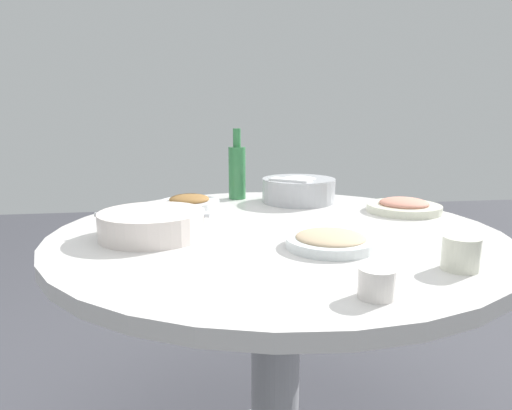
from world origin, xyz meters
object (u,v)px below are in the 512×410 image
(rice_bowl, at_px, (298,190))
(tea_cup_near, at_px, (461,253))
(soup_bowl, at_px, (152,225))
(green_bottle, at_px, (237,171))
(tea_cup_far, at_px, (377,283))
(round_dining_table, at_px, (276,275))
(dish_stirfry, at_px, (189,202))
(dish_shrimp, at_px, (404,206))
(dish_noodles, at_px, (330,240))

(rice_bowl, xyz_separation_m, tea_cup_near, (-0.16, 0.80, -0.01))
(rice_bowl, bearing_deg, soup_bowl, 40.21)
(green_bottle, relative_size, tea_cup_far, 4.09)
(round_dining_table, relative_size, dish_stirfry, 5.87)
(round_dining_table, relative_size, dish_shrimp, 5.12)
(soup_bowl, height_order, dish_noodles, soup_bowl)
(round_dining_table, relative_size, green_bottle, 4.65)
(soup_bowl, height_order, green_bottle, green_bottle)
(dish_noodles, bearing_deg, dish_stirfry, -58.42)
(rice_bowl, relative_size, tea_cup_near, 3.51)
(round_dining_table, distance_m, tea_cup_far, 0.55)
(dish_stirfry, relative_size, tea_cup_far, 3.24)
(soup_bowl, bearing_deg, round_dining_table, -174.32)
(dish_noodles, bearing_deg, soup_bowl, -20.45)
(dish_noodles, bearing_deg, green_bottle, -77.21)
(round_dining_table, xyz_separation_m, tea_cup_far, (-0.08, 0.52, 0.17))
(green_bottle, xyz_separation_m, tea_cup_near, (-0.38, 0.90, -0.07))
(soup_bowl, height_order, tea_cup_far, soup_bowl)
(round_dining_table, xyz_separation_m, rice_bowl, (-0.16, -0.40, 0.19))
(rice_bowl, xyz_separation_m, green_bottle, (0.22, -0.10, 0.06))
(rice_bowl, relative_size, dish_shrimp, 1.10)
(round_dining_table, xyz_separation_m, green_bottle, (0.06, -0.50, 0.25))
(round_dining_table, relative_size, soup_bowl, 4.11)
(dish_noodles, distance_m, dish_shrimp, 0.53)
(dish_shrimp, relative_size, tea_cup_far, 3.71)
(soup_bowl, height_order, dish_shrimp, soup_bowl)
(round_dining_table, height_order, soup_bowl, soup_bowl)
(dish_shrimp, xyz_separation_m, green_bottle, (0.54, -0.33, 0.09))
(rice_bowl, xyz_separation_m, soup_bowl, (0.51, 0.43, -0.01))
(green_bottle, bearing_deg, dish_noodles, 102.79)
(rice_bowl, height_order, dish_noodles, rice_bowl)
(soup_bowl, relative_size, dish_noodles, 1.38)
(rice_bowl, bearing_deg, tea_cup_near, 101.43)
(dish_stirfry, bearing_deg, rice_bowl, -175.43)
(dish_shrimp, height_order, tea_cup_near, tea_cup_near)
(rice_bowl, height_order, green_bottle, green_bottle)
(soup_bowl, distance_m, green_bottle, 0.61)
(round_dining_table, relative_size, tea_cup_near, 16.28)
(round_dining_table, xyz_separation_m, dish_stirfry, (0.25, -0.36, 0.16))
(rice_bowl, bearing_deg, green_bottle, -25.08)
(tea_cup_near, relative_size, tea_cup_far, 1.17)
(dish_noodles, height_order, dish_stirfry, dish_stirfry)
(round_dining_table, distance_m, rice_bowl, 0.47)
(dish_noodles, relative_size, tea_cup_far, 3.35)
(tea_cup_far, bearing_deg, dish_stirfry, -69.34)
(dish_stirfry, bearing_deg, dish_shrimp, 165.05)
(dish_noodles, bearing_deg, tea_cup_near, 138.39)
(tea_cup_near, bearing_deg, dish_shrimp, -105.00)
(dish_shrimp, bearing_deg, dish_stirfry, -14.95)
(rice_bowl, distance_m, soup_bowl, 0.67)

